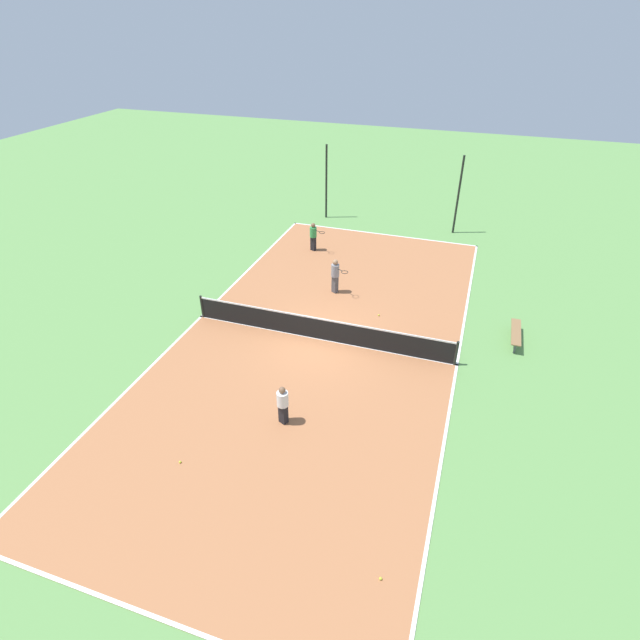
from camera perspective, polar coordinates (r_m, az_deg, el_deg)
The scene contains 12 objects.
ground_plane at distance 19.58m, azimuth 0.00°, elevation -2.22°, with size 80.00×80.00×0.00m, color #60934C.
court_surface at distance 19.57m, azimuth 0.00°, elevation -2.20°, with size 10.63×22.25×0.02m.
tennis_net at distance 19.28m, azimuth 0.00°, elevation -0.92°, with size 10.43×0.10×1.00m.
bench at distance 20.69m, azimuth 21.49°, elevation -1.36°, with size 0.36×1.92×0.45m.
player_near_white at distance 15.52m, azimuth -4.28°, elevation -9.44°, with size 0.47×0.47×1.40m.
player_baseline_gray at distance 22.32m, azimuth 1.76°, elevation 5.30°, with size 0.97×0.76×1.62m.
player_far_green at distance 26.49m, azimuth -0.76°, elevation 9.69°, with size 0.99×0.65×1.51m.
tennis_ball_far_baseline at distance 15.36m, azimuth -15.70°, elevation -15.35°, with size 0.07×0.07×0.07m, color #CCE033.
tennis_ball_midcourt at distance 21.12m, azimuth 6.74°, elevation 0.56°, with size 0.07×0.07×0.07m, color #CCE033.
tennis_ball_near_net at distance 12.89m, azimuth 6.94°, elevation -27.28°, with size 0.07×0.07×0.07m, color #CCE033.
fence_post_back_left at distance 30.64m, azimuth 0.73°, elevation 15.48°, with size 0.12×0.12×4.36m.
fence_post_back_right at distance 29.34m, azimuth 15.53°, elevation 13.55°, with size 0.12×0.12×4.36m.
Camera 1 is at (5.10, -15.26, 11.15)m, focal length 28.00 mm.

